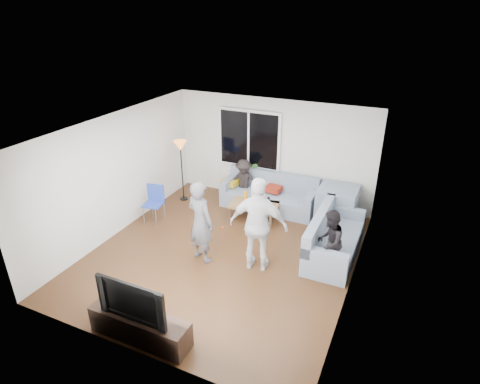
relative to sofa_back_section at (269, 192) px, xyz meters
The scene contains 32 objects.
floor 2.32m from the sofa_back_section, 92.90° to the right, with size 5.00×5.50×0.04m, color #56351C.
ceiling 3.16m from the sofa_back_section, 92.90° to the right, with size 5.00×5.50×0.04m, color white.
wall_back 1.01m from the sofa_back_section, 102.95° to the left, with size 5.00×0.04×2.60m, color silver.
wall_front 5.12m from the sofa_back_section, 91.31° to the right, with size 5.00×0.04×2.60m, color silver.
wall_left 3.59m from the sofa_back_section, 139.26° to the right, with size 0.04×5.50×2.60m, color silver.
wall_right 3.42m from the sofa_back_section, 43.35° to the right, with size 0.04×5.50×2.60m, color silver.
window_frame 1.40m from the sofa_back_section, 149.57° to the left, with size 1.62×0.06×1.47m, color white.
window_glass 1.39m from the sofa_back_section, 152.01° to the left, with size 1.50×0.02×1.35m, color black.
window_mullion 1.38m from the sofa_back_section, 152.64° to the left, with size 0.05×0.03×1.35m, color white.
radiator 0.82m from the sofa_back_section, 152.01° to the left, with size 1.30×0.12×0.62m, color silver.
potted_plant 0.75m from the sofa_back_section, 147.22° to the left, with size 0.20×0.16×0.36m, color #356729.
vase 1.07m from the sofa_back_section, 160.11° to the left, with size 0.16×0.16×0.17m, color silver.
sofa_back_section is the anchor object (origin of this frame).
sofa_right_section 2.33m from the sofa_back_section, 35.10° to the right, with size 0.85×2.00×0.85m, color gray, non-canonical shape.
sofa_corner 1.65m from the sofa_back_section, ahead, with size 0.85×0.85×0.85m, color gray.
cushion_yellow 1.04m from the sofa_back_section, behind, with size 0.38×0.32×0.14m, color gold.
cushion_red 0.14m from the sofa_back_section, 33.05° to the left, with size 0.36×0.30×0.13m, color maroon.
coffee_table 0.71m from the sofa_back_section, 99.16° to the right, with size 1.10×0.60×0.40m, color #967048.
pitcher 0.76m from the sofa_back_section, 102.84° to the right, with size 0.17×0.17×0.17m, color maroon.
side_chair 2.76m from the sofa_back_section, 141.54° to the right, with size 0.40×0.40×0.86m, color #253FA4, non-canonical shape.
floor_lamp 2.24m from the sofa_back_section, 168.18° to the right, with size 0.32×0.32×1.56m, color orange, non-canonical shape.
player_left 2.64m from the sofa_back_section, 99.42° to the right, with size 0.61×0.40×1.66m, color #4B4B50.
player_right 2.53m from the sofa_back_section, 74.05° to the right, with size 1.08×0.45×1.85m, color silver.
spectator_right 2.72m from the sofa_back_section, 45.44° to the right, with size 0.61×0.48×1.26m, color black.
spectator_back 0.71m from the sofa_back_section, behind, with size 0.74×0.43×1.15m, color black.
tv_console 4.78m from the sofa_back_section, 92.90° to the right, with size 1.60×0.40×0.44m, color #37231B.
television 4.79m from the sofa_back_section, 92.90° to the right, with size 1.14×0.15×0.66m, color black.
bottle_d 0.78m from the sofa_back_section, 78.36° to the right, with size 0.07×0.07×0.22m, color #C84B11.
bottle_a 0.68m from the sofa_back_section, 124.52° to the right, with size 0.07×0.07×0.22m, color orange.
bottle_c 0.49m from the sofa_back_section, 100.48° to the right, with size 0.07×0.07×0.20m, color black.
bottle_e 0.62m from the sofa_back_section, 70.70° to the right, with size 0.07×0.07×0.19m, color black.
bottle_b 0.82m from the sofa_back_section, 103.11° to the right, with size 0.08×0.08×0.20m, color #2B7C16.
Camera 1 is at (3.10, -5.98, 4.58)m, focal length 29.84 mm.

